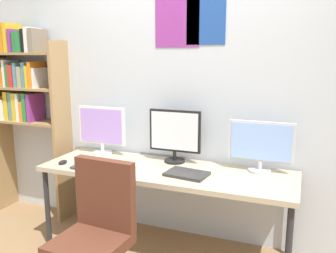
% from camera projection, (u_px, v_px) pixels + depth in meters
% --- Properties ---
extents(wall_back, '(4.51, 0.11, 2.60)m').
position_uv_depth(wall_back, '(183.00, 96.00, 3.21)').
color(wall_back, silver).
rests_on(wall_back, ground_plane).
extents(desk, '(2.11, 0.68, 0.74)m').
position_uv_depth(desk, '(166.00, 175.00, 2.95)').
color(desk, tan).
rests_on(desk, ground_plane).
extents(bookshelf, '(0.83, 0.28, 1.98)m').
position_uv_depth(bookshelf, '(23.00, 91.00, 3.63)').
color(bookshelf, '#9E7A4C').
rests_on(bookshelf, ground_plane).
extents(office_chair, '(0.52, 0.52, 0.99)m').
position_uv_depth(office_chair, '(95.00, 250.00, 2.34)').
color(office_chair, '#2D2D33').
rests_on(office_chair, ground_plane).
extents(monitor_left, '(0.48, 0.18, 0.45)m').
position_uv_depth(monitor_left, '(102.00, 128.00, 3.35)').
color(monitor_left, silver).
rests_on(monitor_left, desk).
extents(monitor_center, '(0.46, 0.18, 0.46)m').
position_uv_depth(monitor_center, '(175.00, 134.00, 3.08)').
color(monitor_center, black).
rests_on(monitor_center, desk).
extents(monitor_right, '(0.52, 0.18, 0.41)m').
position_uv_depth(monitor_right, '(261.00, 145.00, 2.83)').
color(monitor_right, silver).
rests_on(monitor_right, desk).
extents(keyboard_left, '(0.36, 0.13, 0.02)m').
position_uv_depth(keyboard_left, '(93.00, 168.00, 2.93)').
color(keyboard_left, '#38383D').
rests_on(keyboard_left, desk).
extents(keyboard_right, '(0.34, 0.13, 0.02)m').
position_uv_depth(keyboard_right, '(227.00, 186.00, 2.53)').
color(keyboard_right, silver).
rests_on(keyboard_right, desk).
extents(mouse_left_side, '(0.06, 0.10, 0.03)m').
position_uv_depth(mouse_left_side, '(131.00, 169.00, 2.89)').
color(mouse_left_side, silver).
rests_on(mouse_left_side, desk).
extents(mouse_right_side, '(0.06, 0.10, 0.03)m').
position_uv_depth(mouse_right_side, '(63.00, 162.00, 3.07)').
color(mouse_right_side, black).
rests_on(mouse_right_side, desk).
extents(laptop_closed, '(0.35, 0.26, 0.02)m').
position_uv_depth(laptop_closed, '(187.00, 174.00, 2.78)').
color(laptop_closed, '#2D2D2D').
rests_on(laptop_closed, desk).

